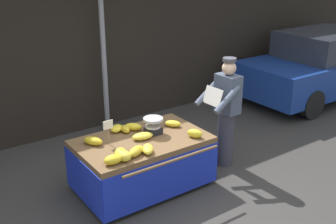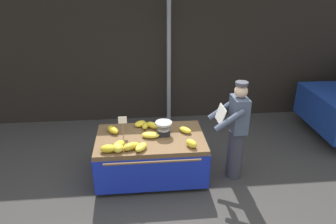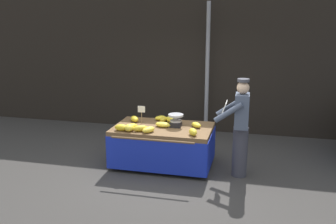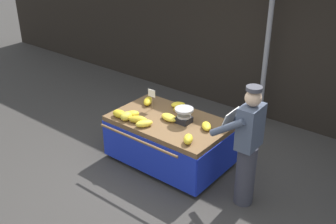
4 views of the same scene
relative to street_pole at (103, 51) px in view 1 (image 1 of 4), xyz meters
name	(u,v)px [view 1 (image 1 of 4)]	position (x,y,z in m)	size (l,w,h in m)	color
ground_plane	(185,194)	(-0.14, -2.58, -1.52)	(60.00, 60.00, 0.00)	#383533
back_wall	(85,35)	(-0.14, 0.41, 0.22)	(16.00, 0.24, 3.50)	black
street_pole	(103,51)	(0.00, 0.00, 0.00)	(0.09, 0.09, 3.05)	gray
banana_cart	(142,152)	(-0.51, -2.08, -0.98)	(1.81, 1.32, 0.75)	brown
weighing_scale	(153,126)	(-0.28, -2.01, -0.66)	(0.28, 0.28, 0.23)	black
price_sign	(108,127)	(-0.96, -1.96, -0.53)	(0.14, 0.01, 0.34)	#997A51
banana_bunch_0	(136,151)	(-0.83, -2.44, -0.72)	(0.13, 0.28, 0.11)	gold
banana_bunch_1	(93,141)	(-1.13, -1.86, -0.73)	(0.14, 0.28, 0.11)	gold
banana_bunch_2	(120,153)	(-1.01, -2.37, -0.72)	(0.14, 0.22, 0.11)	yellow
banana_bunch_3	(125,129)	(-0.58, -1.75, -0.73)	(0.11, 0.21, 0.10)	gold
banana_bunch_4	(195,133)	(0.11, -2.45, -0.72)	(0.13, 0.22, 0.12)	yellow
banana_bunch_5	(143,136)	(-0.51, -2.09, -0.73)	(0.17, 0.29, 0.09)	yellow
banana_bunch_6	(148,149)	(-0.67, -2.48, -0.73)	(0.14, 0.26, 0.10)	yellow
banana_bunch_7	(133,127)	(-0.46, -1.76, -0.72)	(0.11, 0.25, 0.11)	yellow
banana_bunch_8	(124,156)	(-1.02, -2.49, -0.71)	(0.16, 0.20, 0.13)	yellow
banana_bunch_9	(113,160)	(-1.17, -2.49, -0.72)	(0.16, 0.24, 0.12)	gold
banana_bunch_10	(117,128)	(-0.67, -1.65, -0.73)	(0.16, 0.23, 0.09)	yellow
banana_bunch_11	(173,124)	(0.09, -1.97, -0.73)	(0.13, 0.24, 0.09)	yellow
vendor_person	(226,112)	(0.89, -2.23, -0.65)	(0.59, 0.52, 1.71)	#383842
parked_car	(320,65)	(4.89, -1.03, -0.77)	(3.91, 1.76, 1.51)	navy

